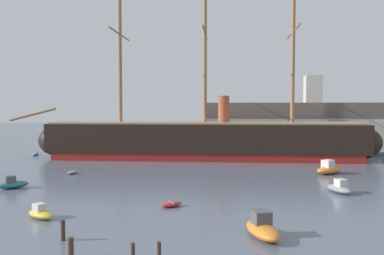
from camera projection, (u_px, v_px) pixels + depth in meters
name	position (u px, v px, depth m)	size (l,w,h in m)	color
tall_ship	(205.00, 140.00, 70.17)	(65.33, 13.56, 31.44)	maroon
motorboat_foreground_left	(40.00, 213.00, 33.04)	(3.09, 2.54, 1.21)	gold
motorboat_foreground_right	(262.00, 228.00, 28.26)	(3.07, 4.69, 1.82)	orange
dinghy_near_centre	(171.00, 204.00, 36.82)	(2.18, 1.96, 0.49)	#B22D28
motorboat_mid_left	(12.00, 184.00, 45.16)	(3.52, 3.37, 1.45)	#236670
motorboat_mid_right	(339.00, 188.00, 42.80)	(2.77, 3.90, 1.51)	gray
dinghy_alongside_bow	(72.00, 172.00, 54.78)	(1.31, 2.06, 0.45)	gray
motorboat_alongside_stern	(329.00, 169.00, 54.93)	(4.74, 4.52, 1.94)	orange
dinghy_far_left	(36.00, 154.00, 75.73)	(1.07, 2.27, 0.53)	#7FB2D6
sailboat_distant_centre	(199.00, 148.00, 84.36)	(5.04, 2.43, 6.30)	silver
mooring_piling_nearest	(63.00, 230.00, 27.56)	(0.30, 0.30, 1.42)	#382B1E
mooring_piling_right_pair	(71.00, 247.00, 24.48)	(0.36, 0.36, 1.24)	#423323
mooring_piling_midwater	(133.00, 255.00, 23.04)	(0.25, 0.25, 1.38)	#382B1E
dockside_warehouse_right	(319.00, 128.00, 80.42)	(49.35, 12.07, 15.32)	#565659
seagull_in_flight	(137.00, 100.00, 48.18)	(0.51, 1.19, 0.14)	silver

